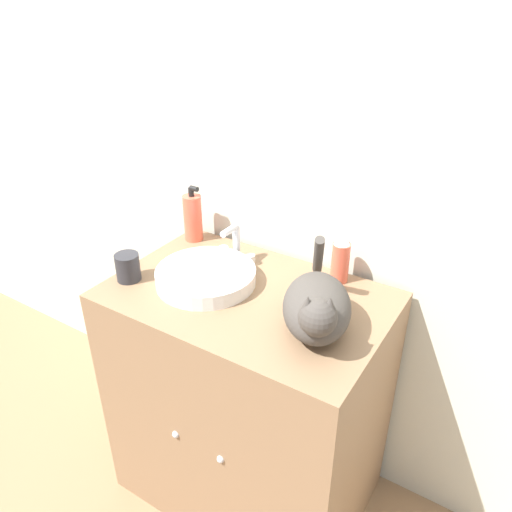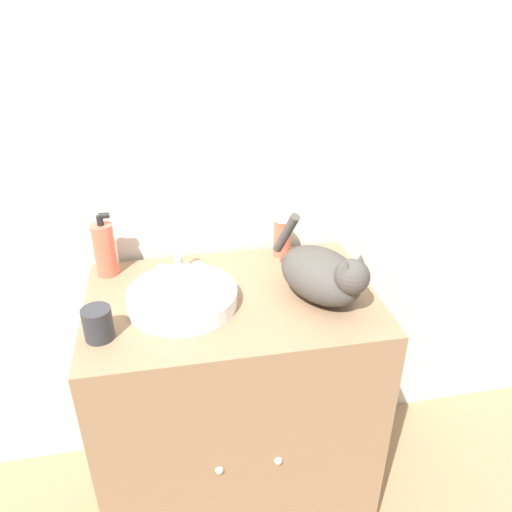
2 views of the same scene
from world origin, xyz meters
name	(u,v)px [view 2 (image 2 of 2)]	position (x,y,z in m)	size (l,w,h in m)	color
wall_back	(214,135)	(0.00, 0.59, 1.25)	(6.00, 0.05, 2.50)	silver
vanity_cabinet	(235,405)	(0.00, 0.27, 0.43)	(0.84, 0.56, 0.86)	#8C6B4C
sink_basin	(182,298)	(-0.14, 0.26, 0.88)	(0.31, 0.31, 0.05)	white
faucet	(179,259)	(-0.14, 0.42, 0.92)	(0.14, 0.09, 0.14)	silver
cat	(323,274)	(0.25, 0.22, 0.94)	(0.28, 0.36, 0.22)	#47423D
soap_bottle	(105,249)	(-0.36, 0.48, 0.95)	(0.07, 0.07, 0.21)	#EF6047
spray_bottle	(282,234)	(0.20, 0.49, 0.94)	(0.06, 0.06, 0.16)	#EF6047
cup	(98,324)	(-0.36, 0.15, 0.90)	(0.08, 0.08, 0.09)	#2D2D33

